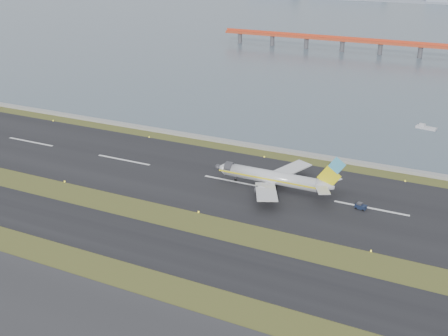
# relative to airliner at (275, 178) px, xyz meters

# --- Properties ---
(ground) EXTENTS (1000.00, 1000.00, 0.00)m
(ground) POSITION_rel_airliner_xyz_m (-12.39, -30.48, -3.46)
(ground) COLOR #354418
(ground) RESTS_ON ground
(taxiway_strip) EXTENTS (1000.00, 18.00, 0.10)m
(taxiway_strip) POSITION_rel_airliner_xyz_m (-12.39, -42.48, -3.41)
(taxiway_strip) COLOR black
(taxiway_strip) RESTS_ON ground
(runway_strip) EXTENTS (1000.00, 45.00, 0.10)m
(runway_strip) POSITION_rel_airliner_xyz_m (-12.39, -0.48, -3.41)
(runway_strip) COLOR black
(runway_strip) RESTS_ON ground
(seawall) EXTENTS (1000.00, 2.50, 1.00)m
(seawall) POSITION_rel_airliner_xyz_m (-12.39, 29.52, -2.96)
(seawall) COLOR gray
(seawall) RESTS_ON ground
(bay_water) EXTENTS (1400.00, 800.00, 1.30)m
(bay_water) POSITION_rel_airliner_xyz_m (-12.39, 429.52, -3.46)
(bay_water) COLOR #465864
(bay_water) RESTS_ON ground
(red_pier) EXTENTS (260.00, 5.00, 10.20)m
(red_pier) POSITION_rel_airliner_xyz_m (7.61, 219.52, 3.82)
(red_pier) COLOR #C64222
(red_pier) RESTS_ON ground
(airliner) EXTENTS (38.52, 32.89, 12.80)m
(airliner) POSITION_rel_airliner_xyz_m (0.00, 0.00, 0.00)
(airliner) COLOR silver
(airliner) RESTS_ON ground
(pushback_tug) EXTENTS (3.12, 2.13, 1.85)m
(pushback_tug) POSITION_rel_airliner_xyz_m (25.15, -2.19, -2.56)
(pushback_tug) COLOR #121C33
(pushback_tug) RESTS_ON ground
(workboat_near) EXTENTS (7.81, 3.70, 1.82)m
(workboat_near) POSITION_rel_airliner_xyz_m (30.72, 76.89, -2.88)
(workboat_near) COLOR silver
(workboat_near) RESTS_ON ground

